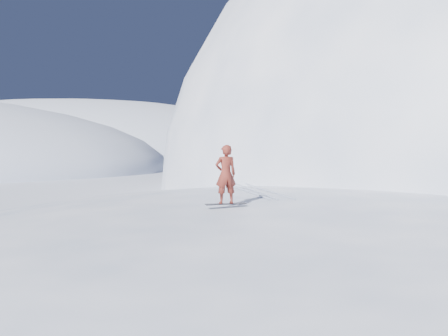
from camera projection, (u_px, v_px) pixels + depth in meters
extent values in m
plane|color=white|center=(331.00, 281.00, 12.51)|extent=(400.00, 400.00, 0.00)
ellipsoid|color=white|center=(331.00, 255.00, 15.55)|extent=(36.00, 28.00, 4.80)
ellipsoid|color=white|center=(372.00, 198.00, 32.99)|extent=(28.00, 24.00, 18.00)
ellipsoid|color=white|center=(83.00, 161.00, 120.07)|extent=(140.00, 90.00, 36.00)
ellipsoid|color=white|center=(203.00, 310.00, 10.30)|extent=(6.00, 5.40, 0.80)
ellipsoid|color=white|center=(246.00, 238.00, 18.39)|extent=(7.00, 6.30, 1.00)
cube|color=black|center=(226.00, 204.00, 12.66)|extent=(1.34, 0.52, 0.02)
imported|color=maroon|center=(226.00, 174.00, 12.61)|extent=(0.76, 0.58, 1.86)
cube|color=silver|center=(245.00, 190.00, 16.72)|extent=(1.16, 5.91, 0.04)
cube|color=silver|center=(253.00, 190.00, 16.73)|extent=(1.02, 5.93, 0.04)
cube|color=silver|center=(266.00, 190.00, 16.76)|extent=(1.16, 5.91, 0.04)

